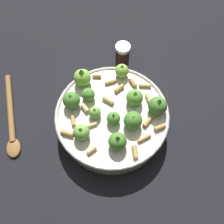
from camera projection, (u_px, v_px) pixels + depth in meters
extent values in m
plane|color=black|center=(112.00, 124.00, 0.67)|extent=(2.40, 2.40, 0.00)
cylinder|color=beige|center=(112.00, 119.00, 0.65)|extent=(0.28, 0.28, 0.06)
torus|color=beige|center=(112.00, 114.00, 0.62)|extent=(0.29, 0.29, 0.01)
sphere|color=#75B247|center=(95.00, 112.00, 0.60)|extent=(0.03, 0.03, 0.03)
cone|color=#8CC64C|center=(94.00, 110.00, 0.59)|extent=(0.01, 0.01, 0.01)
sphere|color=#4C8933|center=(113.00, 118.00, 0.60)|extent=(0.03, 0.03, 0.03)
cone|color=#609E38|center=(113.00, 115.00, 0.58)|extent=(0.01, 0.01, 0.02)
sphere|color=#75B247|center=(81.00, 132.00, 0.58)|extent=(0.04, 0.04, 0.04)
cone|color=#75B247|center=(80.00, 129.00, 0.56)|extent=(0.02, 0.02, 0.02)
sphere|color=#4C8933|center=(118.00, 141.00, 0.56)|extent=(0.04, 0.04, 0.04)
cone|color=#609E38|center=(118.00, 138.00, 0.54)|extent=(0.02, 0.02, 0.02)
sphere|color=#4C8933|center=(88.00, 95.00, 0.62)|extent=(0.03, 0.03, 0.03)
cone|color=#8CC64C|center=(88.00, 91.00, 0.61)|extent=(0.02, 0.02, 0.01)
sphere|color=#8CC64C|center=(122.00, 71.00, 0.65)|extent=(0.04, 0.04, 0.04)
cone|color=#609E38|center=(122.00, 67.00, 0.64)|extent=(0.02, 0.02, 0.01)
sphere|color=#4C8933|center=(158.00, 106.00, 0.60)|extent=(0.05, 0.05, 0.05)
cone|color=#75B247|center=(159.00, 101.00, 0.58)|extent=(0.02, 0.02, 0.02)
sphere|color=#609E38|center=(135.00, 98.00, 0.62)|extent=(0.04, 0.04, 0.04)
cone|color=#8CC64C|center=(135.00, 93.00, 0.60)|extent=(0.02, 0.02, 0.02)
sphere|color=#8CC64C|center=(82.00, 78.00, 0.64)|extent=(0.05, 0.05, 0.05)
cone|color=#609E38|center=(81.00, 72.00, 0.62)|extent=(0.02, 0.02, 0.02)
sphere|color=#4C8933|center=(133.00, 120.00, 0.59)|extent=(0.04, 0.04, 0.04)
cone|color=#8CC64C|center=(134.00, 117.00, 0.57)|extent=(0.02, 0.02, 0.01)
sphere|color=#4C8933|center=(71.00, 100.00, 0.61)|extent=(0.04, 0.04, 0.04)
cone|color=#75B247|center=(70.00, 96.00, 0.59)|extent=(0.02, 0.02, 0.02)
cylinder|color=tan|center=(120.00, 88.00, 0.65)|extent=(0.03, 0.03, 0.01)
cylinder|color=tan|center=(145.00, 86.00, 0.65)|extent=(0.02, 0.03, 0.01)
cylinder|color=tan|center=(133.00, 82.00, 0.65)|extent=(0.03, 0.03, 0.01)
cylinder|color=tan|center=(110.00, 82.00, 0.66)|extent=(0.03, 0.03, 0.01)
cylinder|color=tan|center=(92.00, 125.00, 0.60)|extent=(0.02, 0.03, 0.01)
cylinder|color=tan|center=(144.00, 138.00, 0.59)|extent=(0.03, 0.03, 0.01)
cylinder|color=tan|center=(148.00, 120.00, 0.61)|extent=(0.03, 0.02, 0.01)
cylinder|color=tan|center=(148.00, 98.00, 0.63)|extent=(0.03, 0.02, 0.01)
cylinder|color=tan|center=(67.00, 133.00, 0.59)|extent=(0.01, 0.03, 0.01)
cylinder|color=tan|center=(85.00, 108.00, 0.62)|extent=(0.02, 0.03, 0.01)
cylinder|color=tan|center=(73.00, 120.00, 0.61)|extent=(0.03, 0.02, 0.01)
cylinder|color=tan|center=(108.00, 100.00, 0.63)|extent=(0.02, 0.03, 0.01)
cylinder|color=tan|center=(97.00, 76.00, 0.66)|extent=(0.02, 0.03, 0.01)
cylinder|color=tan|center=(160.00, 127.00, 0.60)|extent=(0.03, 0.03, 0.01)
cylinder|color=tan|center=(135.00, 152.00, 0.57)|extent=(0.03, 0.02, 0.01)
cylinder|color=tan|center=(92.00, 150.00, 0.57)|extent=(0.02, 0.02, 0.01)
cylinder|color=#33140F|center=(122.00, 59.00, 0.72)|extent=(0.04, 0.04, 0.08)
cylinder|color=silver|center=(123.00, 48.00, 0.68)|extent=(0.04, 0.04, 0.01)
cylinder|color=olive|center=(10.00, 107.00, 0.69)|extent=(0.19, 0.12, 0.02)
ellipsoid|color=olive|center=(14.00, 148.00, 0.64)|extent=(0.06, 0.06, 0.01)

